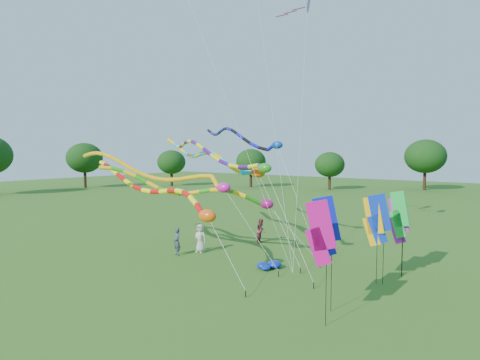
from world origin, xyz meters
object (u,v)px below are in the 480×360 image
Objects in this scene: person_a at (200,238)px; person_c at (261,231)px; blue_nylon_heap at (265,264)px; tube_kite_orange at (165,174)px; tube_kite_red at (162,193)px; person_b at (177,242)px.

person_a is 4.85m from person_c.
person_a is at bearing 175.38° from blue_nylon_heap.
blue_nylon_heap is at bearing 9.89° from tube_kite_orange.
person_a reaches higher than blue_nylon_heap.
person_a is (0.81, 2.14, -4.20)m from tube_kite_orange.
tube_kite_red is 9.17× the size of blue_nylon_heap.
person_a reaches higher than person_b.
person_a is at bearing 94.55° from tube_kite_red.
person_b is (0.18, 0.71, -4.25)m from tube_kite_orange.
tube_kite_red reaches higher than person_b.
blue_nylon_heap is at bearing -157.35° from person_c.
tube_kite_orange reaches higher than person_a.
tube_kite_red is 1.06× the size of tube_kite_orange.
tube_kite_orange is 4.31m from person_b.
tube_kite_orange is 8.39× the size of person_c.
tube_kite_red reaches higher than person_c.
blue_nylon_heap is 0.97× the size of person_c.
blue_nylon_heap is at bearing -10.25° from person_a.
tube_kite_red is at bearing -60.03° from person_b.
tube_kite_orange is at bearing -81.42° from person_b.
tube_kite_orange is 8.32m from person_c.
person_b is at bearing 111.21° from tube_kite_red.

